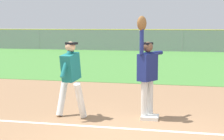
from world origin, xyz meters
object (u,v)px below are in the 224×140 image
object	(u,v)px
first_base	(150,117)
baseball	(141,30)
fielder	(147,69)
parked_car_black	(125,41)
parked_car_tan	(61,40)
parked_car_red	(192,41)
runner	(71,74)

from	to	relation	value
first_base	baseball	size ratio (longest dim) A/B	5.14
first_base	baseball	xyz separation A→B (m)	(-0.27, 0.31, 1.93)
fielder	baseball	xyz separation A→B (m)	(-0.18, 0.25, 0.85)
first_base	parked_car_black	size ratio (longest dim) A/B	0.08
first_base	parked_car_tan	size ratio (longest dim) A/B	0.08
fielder	parked_car_black	bearing A→B (deg)	-48.42
parked_car_tan	parked_car_red	bearing A→B (deg)	4.99
first_base	runner	size ratio (longest dim) A/B	0.22
fielder	runner	distance (m)	1.71
fielder	parked_car_black	size ratio (longest dim) A/B	0.50
parked_car_tan	first_base	bearing A→B (deg)	-60.43
first_base	parked_car_red	xyz separation A→B (m)	(0.52, 23.98, 0.63)
parked_car_tan	parked_car_black	size ratio (longest dim) A/B	0.99
first_base	parked_car_red	distance (m)	24.00
baseball	parked_car_tan	size ratio (longest dim) A/B	0.02
baseball	parked_car_red	size ratio (longest dim) A/B	0.02
parked_car_black	parked_car_red	distance (m)	5.78
runner	parked_car_tan	bearing A→B (deg)	121.69
parked_car_black	parked_car_tan	bearing A→B (deg)	167.36
baseball	parked_car_red	xyz separation A→B (m)	(0.79, 23.67, -1.29)
parked_car_tan	parked_car_black	world-z (taller)	same
first_base	fielder	world-z (taller)	fielder
runner	parked_car_red	size ratio (longest dim) A/B	0.39
first_base	parked_car_red	bearing A→B (deg)	88.76
parked_car_red	runner	bearing A→B (deg)	-94.91
first_base	baseball	distance (m)	1.97
parked_car_red	parked_car_tan	bearing A→B (deg)	-178.67
first_base	parked_car_red	world-z (taller)	parked_car_red
fielder	parked_car_red	world-z (taller)	fielder
fielder	parked_car_tan	xyz separation A→B (m)	(-11.24, 23.73, -0.45)
baseball	parked_car_tan	xyz separation A→B (m)	(-11.06, 23.49, -1.29)
fielder	baseball	distance (m)	0.90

